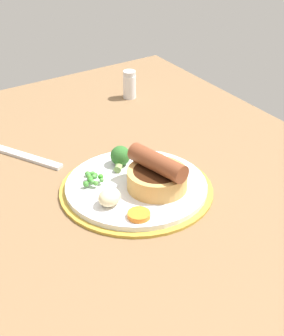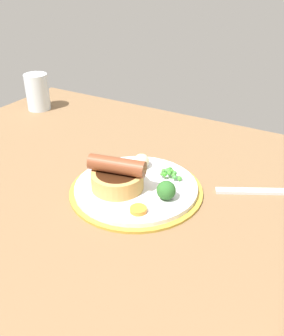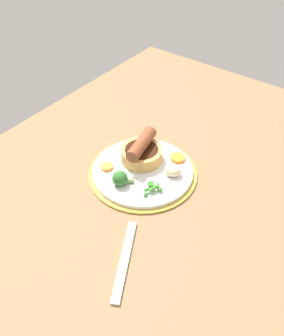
{
  "view_description": "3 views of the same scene",
  "coord_description": "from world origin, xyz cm",
  "px_view_note": "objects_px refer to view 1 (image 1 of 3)",
  "views": [
    {
      "loc": [
        -62.89,
        40.49,
        54.49
      ],
      "look_at": [
        3.16,
        -2.17,
        6.79
      ],
      "focal_mm": 60.0,
      "sensor_mm": 36.0,
      "label": 1
    },
    {
      "loc": [
        33.48,
        -52.12,
        42.65
      ],
      "look_at": [
        2.84,
        1.21,
        7.24
      ],
      "focal_mm": 40.0,
      "sensor_mm": 36.0,
      "label": 2
    },
    {
      "loc": [
        54.19,
        37.65,
        62.89
      ],
      "look_at": [
        4.49,
        0.43,
        6.76
      ],
      "focal_mm": 40.0,
      "sensor_mm": 36.0,
      "label": 3
    }
  ],
  "objects_px": {
    "pea_pile": "(93,178)",
    "carrot_slice_5": "(139,215)",
    "broccoli_floret_near": "(120,156)",
    "fork": "(21,155)",
    "salt_shaker": "(130,85)",
    "sausage_pudding": "(159,176)",
    "potato_chunk_1": "(109,196)",
    "carrot_slice_3": "(156,159)",
    "dinner_plate": "(136,188)"
  },
  "relations": [
    {
      "from": "pea_pile",
      "to": "fork",
      "type": "relative_size",
      "value": 0.26
    },
    {
      "from": "broccoli_floret_near",
      "to": "potato_chunk_1",
      "type": "bearing_deg",
      "value": -178.44
    },
    {
      "from": "sausage_pudding",
      "to": "pea_pile",
      "type": "height_order",
      "value": "sausage_pudding"
    },
    {
      "from": "pea_pile",
      "to": "dinner_plate",
      "type": "bearing_deg",
      "value": -126.45
    },
    {
      "from": "broccoli_floret_near",
      "to": "potato_chunk_1",
      "type": "xyz_separation_m",
      "value": [
        -0.09,
        0.08,
        -0.0
      ]
    },
    {
      "from": "fork",
      "to": "sausage_pudding",
      "type": "bearing_deg",
      "value": -178.13
    },
    {
      "from": "broccoli_floret_near",
      "to": "carrot_slice_5",
      "type": "distance_m",
      "value": 0.16
    },
    {
      "from": "pea_pile",
      "to": "carrot_slice_5",
      "type": "distance_m",
      "value": 0.12
    },
    {
      "from": "pea_pile",
      "to": "fork",
      "type": "distance_m",
      "value": 0.18
    },
    {
      "from": "dinner_plate",
      "to": "carrot_slice_3",
      "type": "height_order",
      "value": "carrot_slice_3"
    },
    {
      "from": "broccoli_floret_near",
      "to": "fork",
      "type": "distance_m",
      "value": 0.19
    },
    {
      "from": "carrot_slice_5",
      "to": "fork",
      "type": "relative_size",
      "value": 0.19
    },
    {
      "from": "dinner_plate",
      "to": "potato_chunk_1",
      "type": "xyz_separation_m",
      "value": [
        -0.02,
        0.07,
        0.02
      ]
    },
    {
      "from": "sausage_pudding",
      "to": "salt_shaker",
      "type": "bearing_deg",
      "value": 142.92
    },
    {
      "from": "pea_pile",
      "to": "broccoli_floret_near",
      "type": "xyz_separation_m",
      "value": [
        0.03,
        -0.07,
        0.01
      ]
    },
    {
      "from": "broccoli_floret_near",
      "to": "salt_shaker",
      "type": "distance_m",
      "value": 0.32
    },
    {
      "from": "broccoli_floret_near",
      "to": "pea_pile",
      "type": "bearing_deg",
      "value": 151.57
    },
    {
      "from": "broccoli_floret_near",
      "to": "fork",
      "type": "relative_size",
      "value": 0.24
    },
    {
      "from": "fork",
      "to": "carrot_slice_3",
      "type": "bearing_deg",
      "value": -159.75
    },
    {
      "from": "dinner_plate",
      "to": "potato_chunk_1",
      "type": "height_order",
      "value": "potato_chunk_1"
    },
    {
      "from": "sausage_pudding",
      "to": "carrot_slice_5",
      "type": "height_order",
      "value": "sausage_pudding"
    },
    {
      "from": "dinner_plate",
      "to": "sausage_pudding",
      "type": "bearing_deg",
      "value": -142.52
    },
    {
      "from": "carrot_slice_3",
      "to": "fork",
      "type": "xyz_separation_m",
      "value": [
        0.17,
        0.19,
        -0.01
      ]
    },
    {
      "from": "dinner_plate",
      "to": "sausage_pudding",
      "type": "relative_size",
      "value": 2.3
    },
    {
      "from": "fork",
      "to": "broccoli_floret_near",
      "type": "bearing_deg",
      "value": -166.76
    },
    {
      "from": "carrot_slice_3",
      "to": "potato_chunk_1",
      "type": "bearing_deg",
      "value": 117.21
    },
    {
      "from": "sausage_pudding",
      "to": "potato_chunk_1",
      "type": "xyz_separation_m",
      "value": [
        0.01,
        0.09,
        -0.01
      ]
    },
    {
      "from": "carrot_slice_3",
      "to": "carrot_slice_5",
      "type": "height_order",
      "value": "same"
    },
    {
      "from": "broccoli_floret_near",
      "to": "dinner_plate",
      "type": "bearing_deg",
      "value": -147.52
    },
    {
      "from": "fork",
      "to": "potato_chunk_1",
      "type": "bearing_deg",
      "value": 164.09
    },
    {
      "from": "pea_pile",
      "to": "broccoli_floret_near",
      "type": "relative_size",
      "value": 1.06
    },
    {
      "from": "sausage_pudding",
      "to": "pea_pile",
      "type": "relative_size",
      "value": 2.35
    },
    {
      "from": "sausage_pudding",
      "to": "carrot_slice_5",
      "type": "distance_m",
      "value": 0.09
    },
    {
      "from": "pea_pile",
      "to": "carrot_slice_5",
      "type": "bearing_deg",
      "value": -174.1
    },
    {
      "from": "pea_pile",
      "to": "potato_chunk_1",
      "type": "height_order",
      "value": "potato_chunk_1"
    },
    {
      "from": "fork",
      "to": "salt_shaker",
      "type": "bearing_deg",
      "value": -97.37
    },
    {
      "from": "potato_chunk_1",
      "to": "salt_shaker",
      "type": "distance_m",
      "value": 0.44
    },
    {
      "from": "broccoli_floret_near",
      "to": "carrot_slice_3",
      "type": "distance_m",
      "value": 0.06
    },
    {
      "from": "potato_chunk_1",
      "to": "carrot_slice_3",
      "type": "height_order",
      "value": "potato_chunk_1"
    },
    {
      "from": "potato_chunk_1",
      "to": "fork",
      "type": "bearing_deg",
      "value": 12.13
    },
    {
      "from": "carrot_slice_3",
      "to": "carrot_slice_5",
      "type": "distance_m",
      "value": 0.17
    },
    {
      "from": "dinner_plate",
      "to": "carrot_slice_5",
      "type": "height_order",
      "value": "carrot_slice_5"
    },
    {
      "from": "carrot_slice_5",
      "to": "pea_pile",
      "type": "bearing_deg",
      "value": 5.9
    },
    {
      "from": "dinner_plate",
      "to": "salt_shaker",
      "type": "distance_m",
      "value": 0.38
    },
    {
      "from": "broccoli_floret_near",
      "to": "fork",
      "type": "bearing_deg",
      "value": 82.58
    },
    {
      "from": "carrot_slice_5",
      "to": "fork",
      "type": "bearing_deg",
      "value": 13.72
    },
    {
      "from": "pea_pile",
      "to": "carrot_slice_3",
      "type": "distance_m",
      "value": 0.13
    },
    {
      "from": "pea_pile",
      "to": "fork",
      "type": "bearing_deg",
      "value": 19.04
    },
    {
      "from": "sausage_pudding",
      "to": "potato_chunk_1",
      "type": "height_order",
      "value": "sausage_pudding"
    },
    {
      "from": "carrot_slice_5",
      "to": "sausage_pudding",
      "type": "bearing_deg",
      "value": -54.78
    }
  ]
}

